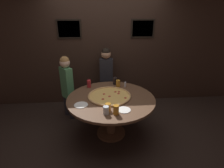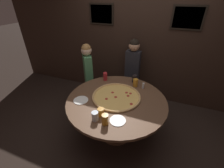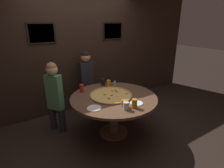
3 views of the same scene
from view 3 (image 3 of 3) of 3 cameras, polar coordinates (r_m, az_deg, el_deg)
ground_plane at (r=3.39m, az=0.51°, el=-15.57°), size 24.00×24.00×0.00m
back_wall at (r=4.02m, az=-9.94°, el=10.06°), size 6.40×0.08×2.60m
dining_table at (r=3.09m, az=0.55°, el=-6.44°), size 1.49×1.49×0.74m
giant_pizza at (r=3.05m, az=-0.32°, el=-3.58°), size 0.74×0.74×0.03m
drink_cup_near_right at (r=3.45m, az=-1.16°, el=0.22°), size 0.08×0.08×0.13m
drink_cup_near_left at (r=3.54m, az=-2.94°, el=0.70°), size 0.08×0.08×0.13m
drink_cup_by_shaker at (r=2.66m, az=3.95°, el=-6.27°), size 0.08×0.08×0.11m
drink_cup_far_right at (r=3.23m, az=-9.88°, el=-1.37°), size 0.07×0.07×0.15m
drink_cup_front_edge at (r=2.57m, az=4.59°, el=-7.14°), size 0.09×0.09×0.12m
drink_cup_beside_pizza at (r=2.64m, az=7.33°, el=-6.32°), size 0.08×0.08×0.14m
white_plate_far_back at (r=2.64m, az=-5.85°, el=-7.83°), size 0.22×0.22×0.01m
white_plate_near_front at (r=2.81m, az=7.99°, el=-6.16°), size 0.20×0.20×0.01m
condiment_shaker at (r=3.51m, az=0.90°, el=0.26°), size 0.04×0.04×0.10m
diner_side_left at (r=3.88m, az=-8.28°, el=1.88°), size 0.35×0.21×1.38m
diner_side_right at (r=3.29m, az=-18.25°, el=-2.96°), size 0.30×0.33×1.32m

